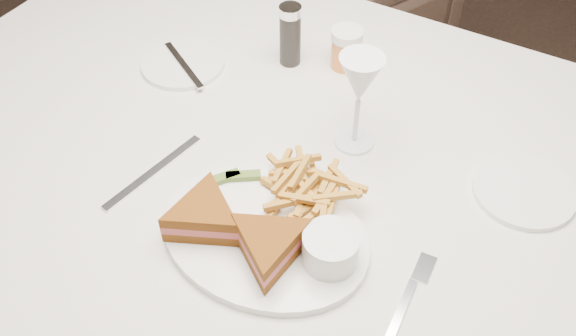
# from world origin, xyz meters

# --- Properties ---
(table) EXTENTS (1.60, 1.12, 0.75)m
(table) POSITION_xyz_m (0.20, 0.00, 0.38)
(table) COLOR silver
(table) RESTS_ON ground
(chair_far) EXTENTS (0.75, 0.73, 0.61)m
(chair_far) POSITION_xyz_m (0.17, 0.85, 0.30)
(chair_far) COLOR #4A382D
(chair_far) RESTS_ON ground
(table_setting) EXTENTS (0.82, 0.63, 0.18)m
(table_setting) POSITION_xyz_m (0.21, -0.05, 0.79)
(table_setting) COLOR white
(table_setting) RESTS_ON table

